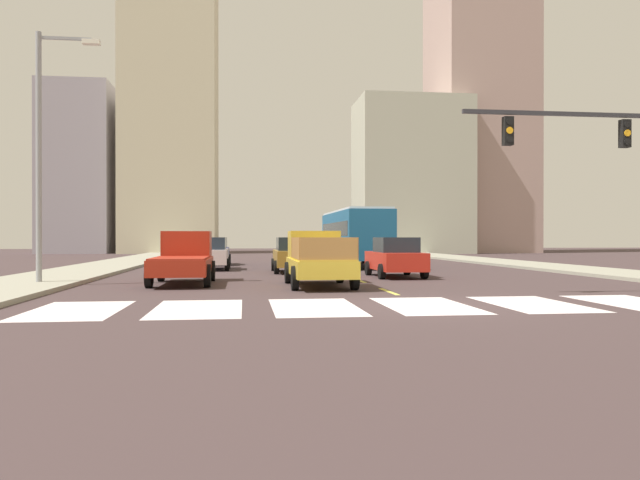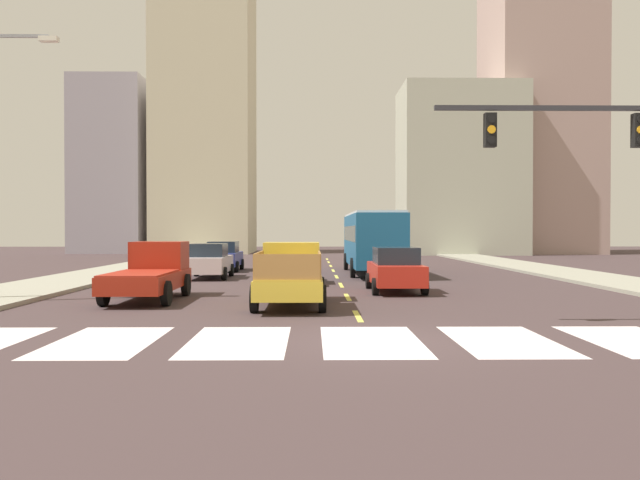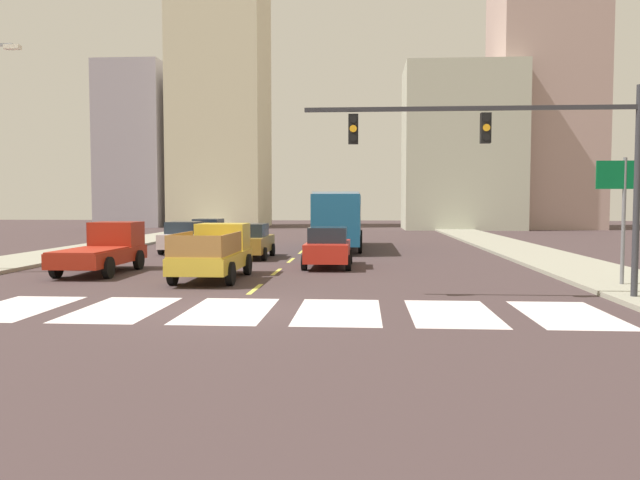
{
  "view_description": "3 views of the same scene",
  "coord_description": "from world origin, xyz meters",
  "px_view_note": "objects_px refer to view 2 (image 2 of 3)",
  "views": [
    {
      "loc": [
        -4.57,
        -15.03,
        1.72
      ],
      "look_at": [
        -0.53,
        17.42,
        1.58
      ],
      "focal_mm": 34.49,
      "sensor_mm": 36.0,
      "label": 1
    },
    {
      "loc": [
        -1.27,
        -13.6,
        2.36
      ],
      "look_at": [
        -0.9,
        14.79,
        1.94
      ],
      "focal_mm": 35.93,
      "sensor_mm": 36.0,
      "label": 2
    },
    {
      "loc": [
        3.44,
        -15.8,
        2.78
      ],
      "look_at": [
        1.83,
        7.75,
        1.36
      ],
      "focal_mm": 35.34,
      "sensor_mm": 36.0,
      "label": 3
    }
  ],
  "objects_px": {
    "pickup_dark": "(151,272)",
    "sedan_mid": "(224,256)",
    "sedan_far": "(395,270)",
    "city_bus": "(372,238)",
    "pickup_stakebed": "(291,275)",
    "sedan_near_right": "(292,264)",
    "streetlight_left": "(0,152)",
    "sedan_near_left": "(210,261)"
  },
  "relations": [
    {
      "from": "city_bus",
      "to": "sedan_far",
      "type": "distance_m",
      "value": 10.41
    },
    {
      "from": "sedan_far",
      "to": "sedan_mid",
      "type": "relative_size",
      "value": 1.0
    },
    {
      "from": "pickup_stakebed",
      "to": "sedan_far",
      "type": "relative_size",
      "value": 1.18
    },
    {
      "from": "sedan_near_left",
      "to": "sedan_mid",
      "type": "bearing_deg",
      "value": 88.83
    },
    {
      "from": "pickup_stakebed",
      "to": "sedan_near_right",
      "type": "bearing_deg",
      "value": 89.48
    },
    {
      "from": "pickup_dark",
      "to": "sedan_far",
      "type": "height_order",
      "value": "pickup_dark"
    },
    {
      "from": "sedan_near_right",
      "to": "streetlight_left",
      "type": "height_order",
      "value": "streetlight_left"
    },
    {
      "from": "pickup_dark",
      "to": "sedan_mid",
      "type": "xyz_separation_m",
      "value": [
        0.37,
        15.4,
        -0.06
      ]
    },
    {
      "from": "pickup_dark",
      "to": "sedan_near_left",
      "type": "height_order",
      "value": "pickup_dark"
    },
    {
      "from": "pickup_dark",
      "to": "city_bus",
      "type": "relative_size",
      "value": 0.48
    },
    {
      "from": "streetlight_left",
      "to": "pickup_stakebed",
      "type": "bearing_deg",
      "value": -5.91
    },
    {
      "from": "pickup_dark",
      "to": "sedan_near_left",
      "type": "bearing_deg",
      "value": 90.06
    },
    {
      "from": "pickup_stakebed",
      "to": "sedan_near_right",
      "type": "relative_size",
      "value": 1.18
    },
    {
      "from": "city_bus",
      "to": "pickup_dark",
      "type": "bearing_deg",
      "value": -125.21
    },
    {
      "from": "pickup_stakebed",
      "to": "sedan_far",
      "type": "bearing_deg",
      "value": 45.08
    },
    {
      "from": "sedan_near_right",
      "to": "sedan_mid",
      "type": "height_order",
      "value": "same"
    },
    {
      "from": "pickup_dark",
      "to": "pickup_stakebed",
      "type": "bearing_deg",
      "value": -16.16
    },
    {
      "from": "sedan_far",
      "to": "streetlight_left",
      "type": "distance_m",
      "value": 14.53
    },
    {
      "from": "streetlight_left",
      "to": "sedan_mid",
      "type": "bearing_deg",
      "value": 72.07
    },
    {
      "from": "sedan_far",
      "to": "sedan_near_right",
      "type": "bearing_deg",
      "value": 134.25
    },
    {
      "from": "pickup_dark",
      "to": "streetlight_left",
      "type": "relative_size",
      "value": 0.58
    },
    {
      "from": "sedan_mid",
      "to": "sedan_far",
      "type": "bearing_deg",
      "value": -57.54
    },
    {
      "from": "city_bus",
      "to": "sedan_near_right",
      "type": "relative_size",
      "value": 2.45
    },
    {
      "from": "pickup_dark",
      "to": "sedan_near_left",
      "type": "relative_size",
      "value": 1.18
    },
    {
      "from": "sedan_mid",
      "to": "pickup_dark",
      "type": "bearing_deg",
      "value": -91.92
    },
    {
      "from": "pickup_dark",
      "to": "sedan_mid",
      "type": "height_order",
      "value": "pickup_dark"
    },
    {
      "from": "pickup_stakebed",
      "to": "pickup_dark",
      "type": "distance_m",
      "value": 5.13
    },
    {
      "from": "pickup_stakebed",
      "to": "sedan_far",
      "type": "height_order",
      "value": "pickup_stakebed"
    },
    {
      "from": "city_bus",
      "to": "sedan_near_right",
      "type": "height_order",
      "value": "city_bus"
    },
    {
      "from": "streetlight_left",
      "to": "city_bus",
      "type": "bearing_deg",
      "value": 44.75
    },
    {
      "from": "sedan_near_right",
      "to": "sedan_far",
      "type": "relative_size",
      "value": 1.0
    },
    {
      "from": "sedan_far",
      "to": "streetlight_left",
      "type": "height_order",
      "value": "streetlight_left"
    },
    {
      "from": "pickup_dark",
      "to": "city_bus",
      "type": "bearing_deg",
      "value": 58.4
    },
    {
      "from": "pickup_stakebed",
      "to": "sedan_far",
      "type": "distance_m",
      "value": 5.71
    },
    {
      "from": "sedan_near_right",
      "to": "city_bus",
      "type": "bearing_deg",
      "value": 54.76
    },
    {
      "from": "sedan_near_right",
      "to": "sedan_mid",
      "type": "bearing_deg",
      "value": 114.3
    },
    {
      "from": "pickup_dark",
      "to": "city_bus",
      "type": "xyz_separation_m",
      "value": [
        8.82,
        12.86,
        1.03
      ]
    },
    {
      "from": "pickup_dark",
      "to": "sedan_mid",
      "type": "bearing_deg",
      "value": 91.47
    },
    {
      "from": "sedan_near_right",
      "to": "sedan_far",
      "type": "xyz_separation_m",
      "value": [
        4.1,
        -4.08,
        0.0
      ]
    },
    {
      "from": "sedan_far",
      "to": "pickup_dark",
      "type": "bearing_deg",
      "value": -164.88
    },
    {
      "from": "city_bus",
      "to": "sedan_far",
      "type": "height_order",
      "value": "city_bus"
    },
    {
      "from": "sedan_mid",
      "to": "streetlight_left",
      "type": "xyz_separation_m",
      "value": [
        -5.2,
        -16.07,
        4.11
      ]
    }
  ]
}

